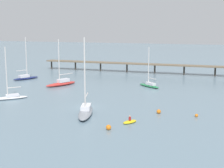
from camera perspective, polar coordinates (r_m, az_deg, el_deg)
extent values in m
plane|color=slate|center=(57.86, -4.59, -4.03)|extent=(400.00, 400.00, 0.00)
cube|color=brown|center=(98.77, 4.99, 3.48)|extent=(61.69, 4.01, 0.30)
cylinder|color=#38332D|center=(109.62, -10.40, 3.27)|extent=(0.50, 0.50, 2.56)
cylinder|color=#38332D|center=(105.82, -6.34, 3.13)|extent=(0.50, 0.50, 2.56)
cylinder|color=#38332D|center=(102.60, -2.00, 2.96)|extent=(0.50, 0.50, 2.56)
cylinder|color=#38332D|center=(100.00, 2.60, 2.77)|extent=(0.50, 0.50, 2.56)
cylinder|color=#38332D|center=(98.07, 7.40, 2.55)|extent=(0.50, 0.50, 2.56)
cylinder|color=#38332D|center=(96.86, 12.36, 2.30)|extent=(0.50, 0.50, 2.56)
cylinder|color=#38332D|center=(96.38, 17.40, 2.03)|extent=(0.50, 0.50, 2.56)
ellipsoid|color=red|center=(78.87, -8.81, 0.00)|extent=(5.59, 8.27, 0.78)
cube|color=silver|center=(79.12, -8.43, 0.62)|extent=(2.53, 3.18, 0.78)
cylinder|color=silver|center=(77.85, -9.16, 3.93)|extent=(0.22, 0.22, 10.17)
cylinder|color=silver|center=(79.40, -7.95, 1.72)|extent=(1.98, 3.53, 0.18)
ellipsoid|color=#287F4C|center=(76.87, 6.44, -0.31)|extent=(6.09, 5.27, 0.52)
cube|color=silver|center=(76.38, 6.70, 0.04)|extent=(2.60, 2.36, 0.59)
cylinder|color=silver|center=(76.42, 6.35, 3.12)|extent=(0.20, 0.20, 8.68)
cylinder|color=silver|center=(75.83, 6.95, 0.94)|extent=(2.15, 1.76, 0.16)
ellipsoid|color=navy|center=(90.08, -14.66, 0.98)|extent=(5.24, 7.38, 0.55)
cube|color=silver|center=(89.70, -15.00, 1.32)|extent=(2.53, 3.04, 0.68)
cylinder|color=silver|center=(89.57, -14.61, 4.50)|extent=(0.21, 0.21, 10.51)
cylinder|color=silver|center=(89.21, -15.36, 2.26)|extent=(1.57, 2.75, 0.17)
ellipsoid|color=gray|center=(52.92, -4.59, -4.95)|extent=(4.35, 9.09, 0.78)
cube|color=silver|center=(53.42, -4.51, -4.00)|extent=(2.22, 3.40, 0.69)
cylinder|color=silver|center=(51.22, -4.74, 1.58)|extent=(0.23, 0.23, 11.54)
cylinder|color=silver|center=(53.84, -4.44, -1.99)|extent=(1.24, 3.89, 0.18)
ellipsoid|color=white|center=(66.88, -17.29, -2.30)|extent=(6.33, 5.88, 0.50)
cube|color=silver|center=(66.84, -16.85, -1.88)|extent=(2.70, 2.59, 0.43)
cylinder|color=silver|center=(65.97, -17.82, 1.97)|extent=(0.20, 0.20, 9.63)
cylinder|color=silver|center=(66.60, -16.58, -0.58)|extent=(2.03, 1.81, 0.16)
ellipsoid|color=yellow|center=(48.74, 3.10, -6.53)|extent=(2.23, 2.73, 0.35)
cylinder|color=maroon|center=(48.62, 3.10, -6.02)|extent=(0.49, 0.49, 0.55)
sphere|color=tan|center=(48.51, 3.11, -5.57)|extent=(0.24, 0.24, 0.24)
sphere|color=orange|center=(53.31, 14.40, -5.29)|extent=(0.51, 0.51, 0.51)
sphere|color=orange|center=(45.44, -0.60, -7.51)|extent=(0.74, 0.74, 0.74)
sphere|color=orange|center=(54.08, 8.08, -4.74)|extent=(0.70, 0.70, 0.70)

